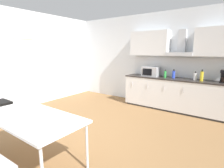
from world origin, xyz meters
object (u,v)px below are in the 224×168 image
object	(u,v)px
bottle_blue	(174,74)
guitar_amp	(1,110)
microwave	(151,72)
bottle_green	(165,74)
coffee_maker	(224,76)
bottle_yellow	(202,76)
dining_table	(32,119)
pendant_lamp	(23,31)
bottle_white	(195,76)

from	to	relation	value
bottle_blue	guitar_amp	distance (m)	4.60
microwave	bottle_green	size ratio (longest dim) A/B	2.14
coffee_maker	bottle_yellow	world-z (taller)	coffee_maker
bottle_yellow	bottle_blue	world-z (taller)	bottle_yellow
coffee_maker	bottle_green	world-z (taller)	coffee_maker
bottle_blue	microwave	bearing A→B (deg)	-176.94
bottle_yellow	coffee_maker	bearing A→B (deg)	6.48
coffee_maker	dining_table	bearing A→B (deg)	-119.98
coffee_maker	pendant_lamp	xyz separation A→B (m)	(-2.12, -3.67, 0.87)
microwave	bottle_white	size ratio (longest dim) A/B	2.12
dining_table	microwave	bearing A→B (deg)	86.06
bottle_yellow	bottle_green	distance (m)	0.95
guitar_amp	coffee_maker	bearing A→B (deg)	35.70
coffee_maker	bottle_blue	xyz separation A→B (m)	(-1.20, 0.01, -0.04)
microwave	dining_table	world-z (taller)	microwave
bottle_blue	pendant_lamp	bearing A→B (deg)	-104.02
bottle_white	dining_table	bearing A→B (deg)	-112.08
microwave	bottle_green	xyz separation A→B (m)	(0.44, 0.01, -0.04)
bottle_yellow	dining_table	size ratio (longest dim) A/B	0.18
coffee_maker	bottle_green	bearing A→B (deg)	-179.19
bottle_blue	pendant_lamp	xyz separation A→B (m)	(-0.92, -3.68, 0.91)
pendant_lamp	dining_table	bearing A→B (deg)	-90.00
bottle_yellow	dining_table	distance (m)	3.99
bottle_white	pendant_lamp	size ratio (longest dim) A/B	0.71
bottle_white	dining_table	world-z (taller)	bottle_white
bottle_blue	pendant_lamp	size ratio (longest dim) A/B	0.77
microwave	bottle_blue	world-z (taller)	microwave
microwave	bottle_blue	bearing A→B (deg)	3.06
coffee_maker	microwave	bearing A→B (deg)	-179.19
microwave	guitar_amp	xyz separation A→B (m)	(-2.56, -3.15, -0.83)
dining_table	pendant_lamp	distance (m)	1.23
coffee_maker	bottle_blue	distance (m)	1.20
bottle_white	guitar_amp	bearing A→B (deg)	-140.19
microwave	bottle_yellow	distance (m)	1.39
bottle_white	guitar_amp	distance (m)	4.99
bottle_yellow	pendant_lamp	xyz separation A→B (m)	(-1.64, -3.62, 0.89)
microwave	coffee_maker	world-z (taller)	coffee_maker
microwave	guitar_amp	world-z (taller)	microwave
bottle_yellow	bottle_white	world-z (taller)	bottle_yellow
dining_table	pendant_lamp	bearing A→B (deg)	90.00
bottle_yellow	bottle_green	world-z (taller)	bottle_yellow
bottle_blue	bottle_green	world-z (taller)	bottle_blue
coffee_maker	dining_table	world-z (taller)	coffee_maker
microwave	bottle_white	distance (m)	1.23
bottle_white	bottle_blue	bearing A→B (deg)	176.73
bottle_yellow	microwave	bearing A→B (deg)	178.84
bottle_blue	bottle_yellow	bearing A→B (deg)	-5.07
bottle_green	bottle_blue	bearing A→B (deg)	7.38
coffee_maker	pendant_lamp	bearing A→B (deg)	-119.98
pendant_lamp	coffee_maker	bearing A→B (deg)	60.02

